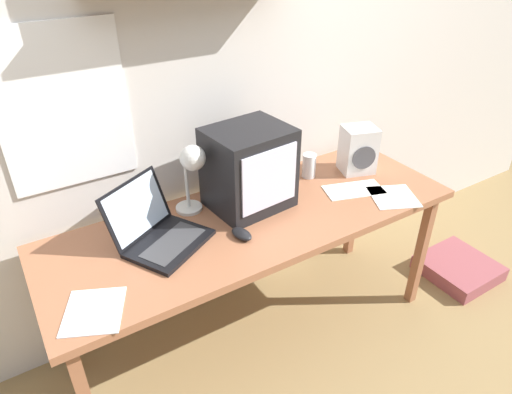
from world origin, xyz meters
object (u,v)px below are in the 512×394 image
crt_monitor (249,168)px  open_notebook (354,190)px  loose_paper_near_monitor (393,197)px  laptop (155,228)px  loose_paper_near_laptop (94,311)px  corner_desk (256,227)px  juice_glass (309,167)px  desk_lamp (192,166)px  computer_mouse (242,234)px  floor_cushion (458,268)px  space_heater (358,150)px

crt_monitor → open_notebook: 0.55m
loose_paper_near_monitor → laptop: bearing=165.8°
crt_monitor → loose_paper_near_laptop: (-0.79, -0.30, -0.18)m
laptop → loose_paper_near_monitor: (1.07, -0.27, -0.06)m
corner_desk → crt_monitor: (0.03, 0.10, 0.25)m
juice_glass → desk_lamp: bearing=-179.0°
corner_desk → juice_glass: bearing=21.8°
computer_mouse → desk_lamp: bearing=108.7°
loose_paper_near_laptop → crt_monitor: bearing=20.8°
desk_lamp → open_notebook: desk_lamp is taller
laptop → computer_mouse: (0.30, -0.16, -0.05)m
laptop → desk_lamp: 0.30m
floor_cushion → loose_paper_near_laptop: bearing=178.2°
space_heater → loose_paper_near_monitor: 0.32m
crt_monitor → space_heater: size_ratio=1.55×
corner_desk → computer_mouse: 0.18m
open_notebook → floor_cushion: 1.04m
loose_paper_near_laptop → laptop: bearing=38.7°
crt_monitor → floor_cushion: crt_monitor is taller
crt_monitor → juice_glass: size_ratio=3.02×
desk_lamp → floor_cushion: bearing=-24.8°
laptop → computer_mouse: size_ratio=3.74×
corner_desk → space_heater: 0.70m
laptop → desk_lamp: desk_lamp is taller
space_heater → open_notebook: 0.24m
desk_lamp → juice_glass: (0.64, 0.01, -0.18)m
crt_monitor → juice_glass: 0.42m
desk_lamp → space_heater: desk_lamp is taller
crt_monitor → floor_cushion: 1.57m
computer_mouse → open_notebook: (0.65, 0.04, -0.01)m
crt_monitor → loose_paper_near_laptop: 0.86m
desk_lamp → computer_mouse: bearing=-80.5°
juice_glass → loose_paper_near_laptop: bearing=-162.9°
crt_monitor → desk_lamp: 0.26m
desk_lamp → loose_paper_near_monitor: bearing=-32.2°
crt_monitor → space_heater: bearing=-6.5°
crt_monitor → loose_paper_near_laptop: size_ratio=1.35×
space_heater → floor_cushion: space_heater is taller
desk_lamp → open_notebook: 0.81m
computer_mouse → corner_desk: bearing=37.0°
juice_glass → computer_mouse: juice_glass is taller
desk_lamp → space_heater: size_ratio=1.41×
juice_glass → loose_paper_near_monitor: juice_glass is taller
loose_paper_near_laptop → loose_paper_near_monitor: (1.40, -0.01, 0.00)m
space_heater → loose_paper_near_laptop: space_heater is taller
corner_desk → loose_paper_near_laptop: size_ratio=6.81×
laptop → open_notebook: 0.97m
juice_glass → loose_paper_near_monitor: bearing=-60.0°
corner_desk → loose_paper_near_laptop: (-0.76, -0.20, 0.06)m
crt_monitor → desk_lamp: size_ratio=1.10×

